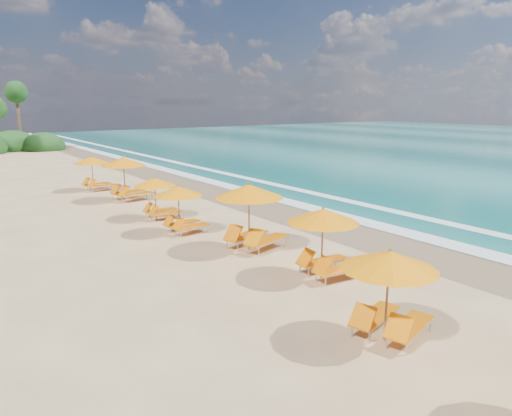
{
  "coord_description": "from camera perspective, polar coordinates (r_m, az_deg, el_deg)",
  "views": [
    {
      "loc": [
        -11.42,
        -15.82,
        5.59
      ],
      "look_at": [
        0.0,
        0.0,
        1.2
      ],
      "focal_mm": 32.97,
      "sensor_mm": 36.0,
      "label": 1
    }
  ],
  "objects": [
    {
      "name": "surf_foam",
      "position": [
        24.69,
        12.71,
        -0.66
      ],
      "size": [
        4.0,
        160.0,
        0.01
      ],
      "color": "white",
      "rests_on": "ground"
    },
    {
      "name": "station_1",
      "position": [
        11.76,
        16.02,
        -9.25
      ],
      "size": [
        2.88,
        2.79,
        2.32
      ],
      "rotation": [
        0.0,
        0.0,
        0.26
      ],
      "color": "olive",
      "rests_on": "ground"
    },
    {
      "name": "station_4",
      "position": [
        20.64,
        -8.95,
        0.26
      ],
      "size": [
        2.39,
        2.23,
        2.15
      ],
      "rotation": [
        0.0,
        0.0,
        0.06
      ],
      "color": "olive",
      "rests_on": "ground"
    },
    {
      "name": "station_5",
      "position": [
        23.46,
        -11.75,
        1.56
      ],
      "size": [
        2.36,
        2.21,
        2.09
      ],
      "rotation": [
        0.0,
        0.0,
        -0.08
      ],
      "color": "olive",
      "rests_on": "ground"
    },
    {
      "name": "station_6",
      "position": [
        28.28,
        -15.34,
        3.84
      ],
      "size": [
        3.05,
        2.89,
        2.61
      ],
      "rotation": [
        0.0,
        0.0,
        0.14
      ],
      "color": "olive",
      "rests_on": "ground"
    },
    {
      "name": "station_2",
      "position": [
        15.34,
        8.6,
        -3.58
      ],
      "size": [
        2.76,
        2.6,
        2.38
      ],
      "rotation": [
        0.0,
        0.0,
        -0.12
      ],
      "color": "olive",
      "rests_on": "ground"
    },
    {
      "name": "wet_sand",
      "position": [
        22.79,
        8.18,
        -1.64
      ],
      "size": [
        4.0,
        160.0,
        0.01
      ],
      "primitive_type": "cube",
      "color": "#816A4D",
      "rests_on": "ground"
    },
    {
      "name": "station_7",
      "position": [
        32.13,
        -18.96,
        4.28
      ],
      "size": [
        2.66,
        2.51,
        2.28
      ],
      "rotation": [
        0.0,
        0.0,
        0.13
      ],
      "color": "olive",
      "rests_on": "ground"
    },
    {
      "name": "ground",
      "position": [
        20.3,
        0.0,
        -3.31
      ],
      "size": [
        160.0,
        160.0,
        0.0
      ],
      "primitive_type": "plane",
      "color": "tan",
      "rests_on": "ground"
    },
    {
      "name": "station_3",
      "position": [
        18.01,
        -0.44,
        -0.46
      ],
      "size": [
        3.33,
        3.23,
        2.67
      ],
      "rotation": [
        0.0,
        0.0,
        0.27
      ],
      "color": "olive",
      "rests_on": "ground"
    }
  ]
}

